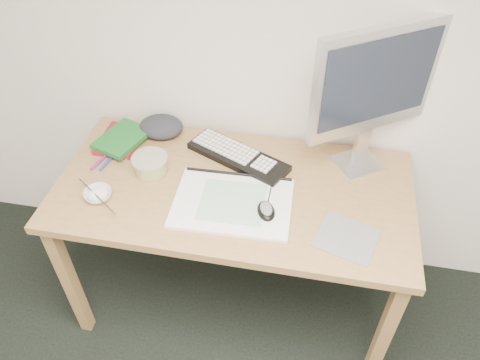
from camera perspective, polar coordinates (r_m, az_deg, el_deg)
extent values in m
plane|color=white|center=(1.83, 4.18, 19.54)|extent=(3.60, 0.00, 3.60)
cube|color=#AD7F4F|center=(2.15, -20.00, -11.57)|extent=(0.05, 0.05, 0.71)
cube|color=#AD7F4F|center=(1.98, 17.10, -17.63)|extent=(0.05, 0.05, 0.71)
cube|color=#AD7F4F|center=(2.49, -14.15, -0.67)|extent=(0.05, 0.05, 0.71)
cube|color=#AD7F4F|center=(2.34, 16.66, -4.83)|extent=(0.05, 0.05, 0.71)
cube|color=#AD7F4F|center=(1.85, -0.83, -1.26)|extent=(1.40, 0.70, 0.03)
cube|color=slate|center=(1.70, 12.87, -6.90)|extent=(0.25, 0.23, 0.00)
cube|color=silver|center=(1.77, -0.92, -2.81)|extent=(0.45, 0.33, 0.01)
cube|color=black|center=(1.96, -0.22, 2.85)|extent=(0.46, 0.31, 0.03)
cube|color=silver|center=(2.00, 14.11, 2.08)|extent=(0.24, 0.23, 0.01)
cube|color=silver|center=(1.95, 14.52, 3.97)|extent=(0.06, 0.05, 0.17)
cube|color=silver|center=(1.78, 16.23, 11.53)|extent=(0.45, 0.32, 0.42)
cube|color=black|center=(1.78, 16.29, 11.80)|extent=(0.39, 0.27, 0.33)
ellipsoid|color=black|center=(1.72, 3.21, -3.52)|extent=(0.10, 0.12, 0.03)
imported|color=white|center=(1.87, -16.92, -1.74)|extent=(0.13, 0.13, 0.03)
cylinder|color=silver|center=(1.84, -17.14, -1.79)|extent=(0.22, 0.16, 0.02)
cylinder|color=#DEDE4E|center=(1.92, -10.88, 1.87)|extent=(0.18, 0.18, 0.07)
cube|color=maroon|center=(2.11, -14.38, 4.76)|extent=(0.17, 0.22, 0.02)
cube|color=#196524|center=(2.08, -14.15, 4.95)|extent=(0.23, 0.27, 0.02)
ellipsoid|color=#222428|center=(2.11, -9.59, 6.42)|extent=(0.17, 0.15, 0.07)
cylinder|color=#D3698C|center=(1.87, -2.13, 0.04)|extent=(0.18, 0.08, 0.01)
cylinder|color=#A78358|center=(1.85, 0.31, -0.41)|extent=(0.15, 0.10, 0.01)
cylinder|color=black|center=(1.85, 3.39, -0.38)|extent=(0.18, 0.06, 0.01)
cylinder|color=#1B3C95|center=(2.03, -15.69, 2.32)|extent=(0.04, 0.13, 0.01)
cylinder|color=orange|center=(2.06, -13.21, 3.55)|extent=(0.02, 0.12, 0.01)
cylinder|color=#77227E|center=(2.04, -16.55, 2.38)|extent=(0.05, 0.13, 0.01)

